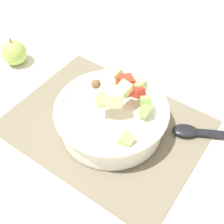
# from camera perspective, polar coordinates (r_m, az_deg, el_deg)

# --- Properties ---
(ground_plane) EXTENTS (2.40, 2.40, 0.00)m
(ground_plane) POSITION_cam_1_polar(r_m,az_deg,el_deg) (0.68, -1.20, -2.57)
(ground_plane) COLOR silver
(placemat) EXTENTS (0.42, 0.32, 0.01)m
(placemat) POSITION_cam_1_polar(r_m,az_deg,el_deg) (0.68, -1.20, -2.41)
(placemat) COLOR #756B56
(placemat) RESTS_ON ground_plane
(salad_bowl) EXTENTS (0.24, 0.24, 0.13)m
(salad_bowl) POSITION_cam_1_polar(r_m,az_deg,el_deg) (0.64, 0.09, -0.39)
(salad_bowl) COLOR white
(salad_bowl) RESTS_ON placemat
(serving_spoon) EXTENTS (0.19, 0.12, 0.01)m
(serving_spoon) POSITION_cam_1_polar(r_m,az_deg,el_deg) (0.68, 17.00, -3.75)
(serving_spoon) COLOR black
(serving_spoon) RESTS_ON placemat
(whole_apple) EXTENTS (0.07, 0.07, 0.08)m
(whole_apple) POSITION_cam_1_polar(r_m,az_deg,el_deg) (0.86, -17.95, 10.57)
(whole_apple) COLOR #9EC656
(whole_apple) RESTS_ON ground_plane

